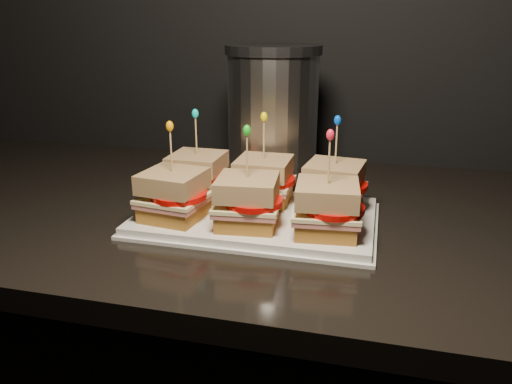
# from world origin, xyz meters

# --- Properties ---
(granite_slab) EXTENTS (2.33, 0.74, 0.04)m
(granite_slab) POSITION_xyz_m (-0.20, 1.64, 0.85)
(granite_slab) COLOR black
(granite_slab) RESTS_ON cabinet
(platter) EXTENTS (0.40, 0.25, 0.02)m
(platter) POSITION_xyz_m (-0.42, 1.57, 0.88)
(platter) COLOR white
(platter) RESTS_ON granite_slab
(platter_rim) EXTENTS (0.41, 0.26, 0.01)m
(platter_rim) POSITION_xyz_m (-0.42, 1.57, 0.87)
(platter_rim) COLOR white
(platter_rim) RESTS_ON granite_slab
(sandwich_0_bread_bot) EXTENTS (0.09, 0.09, 0.03)m
(sandwich_0_bread_bot) POSITION_xyz_m (-0.54, 1.62, 0.90)
(sandwich_0_bread_bot) COLOR brown
(sandwich_0_bread_bot) RESTS_ON platter
(sandwich_0_ham) EXTENTS (0.10, 0.10, 0.01)m
(sandwich_0_ham) POSITION_xyz_m (-0.54, 1.62, 0.91)
(sandwich_0_ham) COLOR #C46266
(sandwich_0_ham) RESTS_ON sandwich_0_bread_bot
(sandwich_0_cheese) EXTENTS (0.10, 0.10, 0.01)m
(sandwich_0_cheese) POSITION_xyz_m (-0.54, 1.62, 0.92)
(sandwich_0_cheese) COLOR #FFEDA7
(sandwich_0_cheese) RESTS_ON sandwich_0_ham
(sandwich_0_tomato) EXTENTS (0.09, 0.09, 0.01)m
(sandwich_0_tomato) POSITION_xyz_m (-0.53, 1.62, 0.93)
(sandwich_0_tomato) COLOR red
(sandwich_0_tomato) RESTS_ON sandwich_0_cheese
(sandwich_0_bread_top) EXTENTS (0.09, 0.09, 0.03)m
(sandwich_0_bread_top) POSITION_xyz_m (-0.54, 1.62, 0.95)
(sandwich_0_bread_top) COLOR #592F0D
(sandwich_0_bread_top) RESTS_ON sandwich_0_tomato
(sandwich_0_pick) EXTENTS (0.00, 0.00, 0.09)m
(sandwich_0_pick) POSITION_xyz_m (-0.54, 1.62, 1.00)
(sandwich_0_pick) COLOR tan
(sandwich_0_pick) RESTS_ON sandwich_0_bread_top
(sandwich_0_frill) EXTENTS (0.01, 0.01, 0.02)m
(sandwich_0_frill) POSITION_xyz_m (-0.54, 1.62, 1.04)
(sandwich_0_frill) COLOR #08B6A9
(sandwich_0_frill) RESTS_ON sandwich_0_pick
(sandwich_1_bread_bot) EXTENTS (0.09, 0.09, 0.03)m
(sandwich_1_bread_bot) POSITION_xyz_m (-0.42, 1.62, 0.90)
(sandwich_1_bread_bot) COLOR brown
(sandwich_1_bread_bot) RESTS_ON platter
(sandwich_1_ham) EXTENTS (0.10, 0.10, 0.01)m
(sandwich_1_ham) POSITION_xyz_m (-0.42, 1.62, 0.91)
(sandwich_1_ham) COLOR #C46266
(sandwich_1_ham) RESTS_ON sandwich_1_bread_bot
(sandwich_1_cheese) EXTENTS (0.10, 0.10, 0.01)m
(sandwich_1_cheese) POSITION_xyz_m (-0.42, 1.62, 0.92)
(sandwich_1_cheese) COLOR #FFEDA7
(sandwich_1_cheese) RESTS_ON sandwich_1_ham
(sandwich_1_tomato) EXTENTS (0.09, 0.09, 0.01)m
(sandwich_1_tomato) POSITION_xyz_m (-0.41, 1.62, 0.93)
(sandwich_1_tomato) COLOR red
(sandwich_1_tomato) RESTS_ON sandwich_1_cheese
(sandwich_1_bread_top) EXTENTS (0.09, 0.09, 0.03)m
(sandwich_1_bread_top) POSITION_xyz_m (-0.42, 1.62, 0.95)
(sandwich_1_bread_top) COLOR #592F0D
(sandwich_1_bread_top) RESTS_ON sandwich_1_tomato
(sandwich_1_pick) EXTENTS (0.00, 0.00, 0.09)m
(sandwich_1_pick) POSITION_xyz_m (-0.42, 1.62, 1.00)
(sandwich_1_pick) COLOR tan
(sandwich_1_pick) RESTS_ON sandwich_1_bread_top
(sandwich_1_frill) EXTENTS (0.01, 0.01, 0.02)m
(sandwich_1_frill) POSITION_xyz_m (-0.42, 1.62, 1.04)
(sandwich_1_frill) COLOR #E8CE02
(sandwich_1_frill) RESTS_ON sandwich_1_pick
(sandwich_2_bread_bot) EXTENTS (0.10, 0.10, 0.03)m
(sandwich_2_bread_bot) POSITION_xyz_m (-0.29, 1.62, 0.90)
(sandwich_2_bread_bot) COLOR brown
(sandwich_2_bread_bot) RESTS_ON platter
(sandwich_2_ham) EXTENTS (0.11, 0.11, 0.01)m
(sandwich_2_ham) POSITION_xyz_m (-0.29, 1.62, 0.91)
(sandwich_2_ham) COLOR #C46266
(sandwich_2_ham) RESTS_ON sandwich_2_bread_bot
(sandwich_2_cheese) EXTENTS (0.11, 0.11, 0.01)m
(sandwich_2_cheese) POSITION_xyz_m (-0.29, 1.62, 0.92)
(sandwich_2_cheese) COLOR #FFEDA7
(sandwich_2_cheese) RESTS_ON sandwich_2_ham
(sandwich_2_tomato) EXTENTS (0.09, 0.09, 0.01)m
(sandwich_2_tomato) POSITION_xyz_m (-0.28, 1.62, 0.93)
(sandwich_2_tomato) COLOR red
(sandwich_2_tomato) RESTS_ON sandwich_2_cheese
(sandwich_2_bread_top) EXTENTS (0.10, 0.10, 0.03)m
(sandwich_2_bread_top) POSITION_xyz_m (-0.29, 1.62, 0.95)
(sandwich_2_bread_top) COLOR #592F0D
(sandwich_2_bread_top) RESTS_ON sandwich_2_tomato
(sandwich_2_pick) EXTENTS (0.00, 0.00, 0.09)m
(sandwich_2_pick) POSITION_xyz_m (-0.29, 1.62, 1.00)
(sandwich_2_pick) COLOR tan
(sandwich_2_pick) RESTS_ON sandwich_2_bread_top
(sandwich_2_frill) EXTENTS (0.01, 0.01, 0.02)m
(sandwich_2_frill) POSITION_xyz_m (-0.29, 1.62, 1.04)
(sandwich_2_frill) COLOR #0245CD
(sandwich_2_frill) RESTS_ON sandwich_2_pick
(sandwich_3_bread_bot) EXTENTS (0.10, 0.10, 0.03)m
(sandwich_3_bread_bot) POSITION_xyz_m (-0.54, 1.51, 0.90)
(sandwich_3_bread_bot) COLOR brown
(sandwich_3_bread_bot) RESTS_ON platter
(sandwich_3_ham) EXTENTS (0.11, 0.11, 0.01)m
(sandwich_3_ham) POSITION_xyz_m (-0.54, 1.51, 0.91)
(sandwich_3_ham) COLOR #C46266
(sandwich_3_ham) RESTS_ON sandwich_3_bread_bot
(sandwich_3_cheese) EXTENTS (0.11, 0.11, 0.01)m
(sandwich_3_cheese) POSITION_xyz_m (-0.54, 1.51, 0.92)
(sandwich_3_cheese) COLOR #FFEDA7
(sandwich_3_cheese) RESTS_ON sandwich_3_ham
(sandwich_3_tomato) EXTENTS (0.09, 0.09, 0.01)m
(sandwich_3_tomato) POSITION_xyz_m (-0.53, 1.50, 0.93)
(sandwich_3_tomato) COLOR red
(sandwich_3_tomato) RESTS_ON sandwich_3_cheese
(sandwich_3_bread_top) EXTENTS (0.10, 0.10, 0.03)m
(sandwich_3_bread_top) POSITION_xyz_m (-0.54, 1.51, 0.95)
(sandwich_3_bread_top) COLOR #592F0D
(sandwich_3_bread_top) RESTS_ON sandwich_3_tomato
(sandwich_3_pick) EXTENTS (0.00, 0.00, 0.09)m
(sandwich_3_pick) POSITION_xyz_m (-0.54, 1.51, 1.00)
(sandwich_3_pick) COLOR tan
(sandwich_3_pick) RESTS_ON sandwich_3_bread_top
(sandwich_3_frill) EXTENTS (0.01, 0.01, 0.02)m
(sandwich_3_frill) POSITION_xyz_m (-0.54, 1.51, 1.04)
(sandwich_3_frill) COLOR orange
(sandwich_3_frill) RESTS_ON sandwich_3_pick
(sandwich_4_bread_bot) EXTENTS (0.10, 0.10, 0.03)m
(sandwich_4_bread_bot) POSITION_xyz_m (-0.42, 1.51, 0.90)
(sandwich_4_bread_bot) COLOR brown
(sandwich_4_bread_bot) RESTS_ON platter
(sandwich_4_ham) EXTENTS (0.11, 0.11, 0.01)m
(sandwich_4_ham) POSITION_xyz_m (-0.42, 1.51, 0.91)
(sandwich_4_ham) COLOR #C46266
(sandwich_4_ham) RESTS_ON sandwich_4_bread_bot
(sandwich_4_cheese) EXTENTS (0.11, 0.11, 0.01)m
(sandwich_4_cheese) POSITION_xyz_m (-0.42, 1.51, 0.92)
(sandwich_4_cheese) COLOR #FFEDA7
(sandwich_4_cheese) RESTS_ON sandwich_4_ham
(sandwich_4_tomato) EXTENTS (0.09, 0.09, 0.01)m
(sandwich_4_tomato) POSITION_xyz_m (-0.41, 1.50, 0.93)
(sandwich_4_tomato) COLOR red
(sandwich_4_tomato) RESTS_ON sandwich_4_cheese
(sandwich_4_bread_top) EXTENTS (0.10, 0.10, 0.03)m
(sandwich_4_bread_top) POSITION_xyz_m (-0.42, 1.51, 0.95)
(sandwich_4_bread_top) COLOR #592F0D
(sandwich_4_bread_top) RESTS_ON sandwich_4_tomato
(sandwich_4_pick) EXTENTS (0.00, 0.00, 0.09)m
(sandwich_4_pick) POSITION_xyz_m (-0.42, 1.51, 1.00)
(sandwich_4_pick) COLOR tan
(sandwich_4_pick) RESTS_ON sandwich_4_bread_top
(sandwich_4_frill) EXTENTS (0.01, 0.01, 0.02)m
(sandwich_4_frill) POSITION_xyz_m (-0.42, 1.51, 1.04)
(sandwich_4_frill) COLOR green
(sandwich_4_frill) RESTS_ON sandwich_4_pick
(sandwich_5_bread_bot) EXTENTS (0.10, 0.10, 0.03)m
(sandwich_5_bread_bot) POSITION_xyz_m (-0.29, 1.51, 0.90)
(sandwich_5_bread_bot) COLOR brown
(sandwich_5_bread_bot) RESTS_ON platter
(sandwich_5_ham) EXTENTS (0.11, 0.11, 0.01)m
(sandwich_5_ham) POSITION_xyz_m (-0.29, 1.51, 0.91)
(sandwich_5_ham) COLOR #C46266
(sandwich_5_ham) RESTS_ON sandwich_5_bread_bot
(sandwich_5_cheese) EXTENTS (0.11, 0.11, 0.01)m
(sandwich_5_cheese) POSITION_xyz_m (-0.29, 1.51, 0.92)
(sandwich_5_cheese) COLOR #FFEDA7
(sandwich_5_cheese) RESTS_ON sandwich_5_ham
(sandwich_5_tomato) EXTENTS (0.09, 0.09, 0.01)m
(sandwich_5_tomato) POSITION_xyz_m (-0.28, 1.50, 0.93)
(sandwich_5_tomato) COLOR red
(sandwich_5_tomato) RESTS_ON sandwich_5_cheese
(sandwich_5_bread_top) EXTENTS (0.10, 0.10, 0.03)m
(sandwich_5_bread_top) POSITION_xyz_m (-0.29, 1.51, 0.95)
(sandwich_5_bread_top) COLOR #592F0D
(sandwich_5_bread_top) RESTS_ON sandwich_5_tomato
(sandwich_5_pick) EXTENTS (0.00, 0.00, 0.09)m
(sandwich_5_pick) POSITION_xyz_m (-0.29, 1.51, 1.00)
(sandwich_5_pick) COLOR tan
(sandwich_5_pick) RESTS_ON sandwich_5_bread_top
(sandwich_5_frill) EXTENTS (0.01, 0.01, 0.02)m
(sandwich_5_frill) POSITION_xyz_m (-0.29, 1.51, 1.04)
(sandwich_5_frill) COLOR red
(sandwich_5_frill) RESTS_ON sandwich_5_pick
(appliance_base) EXTENTS (0.27, 0.25, 0.03)m
(appliance_base) POSITION_xyz_m (-0.44, 1.79, 0.88)
(appliance_base) COLOR #262628
(appliance_base) RESTS_ON granite_slab
(appliance_body) EXTENTS (0.18, 0.18, 0.24)m
(appliance_body) POSITION_xyz_m (-0.44, 1.79, 1.01)
(appliance_body) COLOR silver
(appliance_body) RESTS_ON appliance_base
(appliance_lid) EXTENTS (0.19, 0.19, 0.02)m
(appliance_lid) POSITION_xyz_m (-0.44, 1.79, 1.14)
(appliance_lid) COLOR #262628
(appliance_lid) RESTS_ON appliance_body
(appliance) EXTENTS (0.22, 0.18, 0.28)m
(appliance) POSITION_xyz_m (-0.44, 1.79, 1.01)
(appliance) COLOR silver
(appliance) RESTS_ON granite_slab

